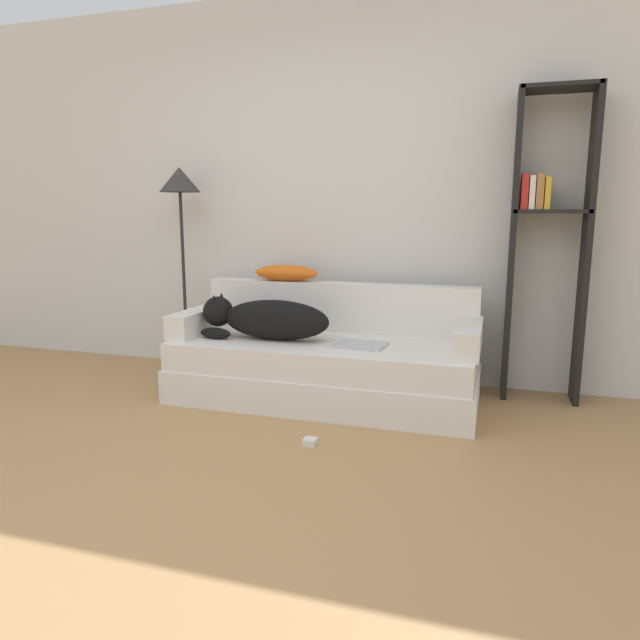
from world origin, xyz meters
TOP-DOWN VIEW (x-y plane):
  - ground_plane at (0.00, 0.00)m, footprint 20.00×20.00m
  - wall_back at (0.00, 2.24)m, footprint 7.49×0.06m
  - couch at (0.15, 1.61)m, footprint 1.93×0.84m
  - couch_backrest at (0.15, 1.96)m, footprint 1.89×0.15m
  - couch_arm_left at (-0.74, 1.60)m, footprint 0.15×0.65m
  - couch_arm_right at (1.04, 1.60)m, footprint 0.15×0.65m
  - dog at (-0.23, 1.54)m, footprint 0.86×0.25m
  - laptop at (0.41, 1.52)m, footprint 0.32×0.24m
  - throw_pillow at (-0.24, 1.96)m, footprint 0.46×0.18m
  - bookshelf at (1.47, 2.06)m, footprint 0.47×0.26m
  - floor_lamp at (-1.06, 1.97)m, footprint 0.30×0.30m
  - power_adapter at (0.30, 0.87)m, footprint 0.07×0.07m

SIDE VIEW (x-z plane):
  - ground_plane at x=0.00m, z-range 0.00..0.00m
  - power_adapter at x=0.30m, z-range 0.00..0.03m
  - couch at x=0.15m, z-range 0.00..0.39m
  - laptop at x=0.41m, z-range 0.39..0.41m
  - couch_arm_left at x=-0.74m, z-range 0.39..0.55m
  - couch_arm_right at x=1.04m, z-range 0.39..0.55m
  - dog at x=-0.23m, z-range 0.38..0.67m
  - couch_backrest at x=0.15m, z-range 0.39..0.72m
  - throw_pillow at x=-0.24m, z-range 0.72..0.83m
  - bookshelf at x=1.47m, z-range 0.11..2.06m
  - floor_lamp at x=-1.06m, z-range 0.53..2.05m
  - wall_back at x=0.00m, z-range 0.00..2.70m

